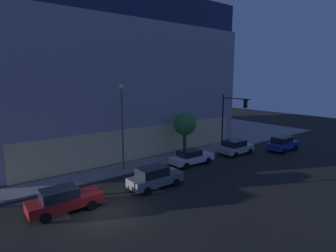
{
  "coord_description": "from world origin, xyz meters",
  "views": [
    {
      "loc": [
        -7.05,
        -15.84,
        8.76
      ],
      "look_at": [
        8.38,
        4.3,
        4.4
      ],
      "focal_mm": 29.56,
      "sensor_mm": 36.0,
      "label": 1
    }
  ],
  "objects_px": {
    "car_grey": "(155,177)",
    "car_blue": "(283,144)",
    "car_silver": "(236,147)",
    "car_white": "(191,157)",
    "sidewalk_tree": "(185,125)",
    "car_red": "(64,200)",
    "traffic_light_far_corner": "(230,114)",
    "street_lamp_sidewalk": "(122,117)",
    "modern_building": "(91,77)"
  },
  "relations": [
    {
      "from": "street_lamp_sidewalk",
      "to": "car_grey",
      "type": "height_order",
      "value": "street_lamp_sidewalk"
    },
    {
      "from": "modern_building",
      "to": "street_lamp_sidewalk",
      "type": "height_order",
      "value": "modern_building"
    },
    {
      "from": "car_red",
      "to": "car_white",
      "type": "relative_size",
      "value": 0.99
    },
    {
      "from": "traffic_light_far_corner",
      "to": "street_lamp_sidewalk",
      "type": "xyz_separation_m",
      "value": [
        -13.32,
        1.65,
        0.58
      ]
    },
    {
      "from": "sidewalk_tree",
      "to": "car_blue",
      "type": "distance_m",
      "value": 12.86
    },
    {
      "from": "modern_building",
      "to": "street_lamp_sidewalk",
      "type": "distance_m",
      "value": 16.75
    },
    {
      "from": "traffic_light_far_corner",
      "to": "car_red",
      "type": "relative_size",
      "value": 1.42
    },
    {
      "from": "car_silver",
      "to": "car_grey",
      "type": "bearing_deg",
      "value": -169.4
    },
    {
      "from": "car_grey",
      "to": "car_blue",
      "type": "xyz_separation_m",
      "value": [
        19.07,
        -0.0,
        0.03
      ]
    },
    {
      "from": "sidewalk_tree",
      "to": "car_blue",
      "type": "bearing_deg",
      "value": -24.17
    },
    {
      "from": "sidewalk_tree",
      "to": "car_silver",
      "type": "bearing_deg",
      "value": -25.34
    },
    {
      "from": "modern_building",
      "to": "car_white",
      "type": "distance_m",
      "value": 20.31
    },
    {
      "from": "sidewalk_tree",
      "to": "car_silver",
      "type": "distance_m",
      "value": 6.84
    },
    {
      "from": "traffic_light_far_corner",
      "to": "car_silver",
      "type": "xyz_separation_m",
      "value": [
        -0.01,
        -1.03,
        -3.75
      ]
    },
    {
      "from": "car_white",
      "to": "sidewalk_tree",
      "type": "bearing_deg",
      "value": 64.18
    },
    {
      "from": "traffic_light_far_corner",
      "to": "car_red",
      "type": "bearing_deg",
      "value": -171.0
    },
    {
      "from": "street_lamp_sidewalk",
      "to": "modern_building",
      "type": "bearing_deg",
      "value": 77.17
    },
    {
      "from": "street_lamp_sidewalk",
      "to": "car_red",
      "type": "xyz_separation_m",
      "value": [
        -7.1,
        -4.88,
        -4.37
      ]
    },
    {
      "from": "car_red",
      "to": "car_grey",
      "type": "bearing_deg",
      "value": -2.2
    },
    {
      "from": "car_blue",
      "to": "car_white",
      "type": "bearing_deg",
      "value": 167.93
    },
    {
      "from": "modern_building",
      "to": "sidewalk_tree",
      "type": "xyz_separation_m",
      "value": [
        4.07,
        -15.93,
        -5.25
      ]
    },
    {
      "from": "car_silver",
      "to": "car_blue",
      "type": "bearing_deg",
      "value": -23.01
    },
    {
      "from": "car_red",
      "to": "car_white",
      "type": "xyz_separation_m",
      "value": [
        13.61,
        2.42,
        -0.04
      ]
    },
    {
      "from": "car_white",
      "to": "car_silver",
      "type": "height_order",
      "value": "car_silver"
    },
    {
      "from": "traffic_light_far_corner",
      "to": "car_grey",
      "type": "bearing_deg",
      "value": -165.16
    },
    {
      "from": "car_blue",
      "to": "traffic_light_far_corner",
      "type": "bearing_deg",
      "value": 148.94
    },
    {
      "from": "street_lamp_sidewalk",
      "to": "car_silver",
      "type": "xyz_separation_m",
      "value": [
        13.31,
        -2.68,
        -4.33
      ]
    },
    {
      "from": "sidewalk_tree",
      "to": "car_blue",
      "type": "xyz_separation_m",
      "value": [
        11.45,
        -5.14,
        -2.83
      ]
    },
    {
      "from": "car_red",
      "to": "car_grey",
      "type": "xyz_separation_m",
      "value": [
        7.17,
        -0.28,
        0.04
      ]
    },
    {
      "from": "modern_building",
      "to": "sidewalk_tree",
      "type": "distance_m",
      "value": 17.26
    },
    {
      "from": "car_blue",
      "to": "car_silver",
      "type": "bearing_deg",
      "value": 156.99
    },
    {
      "from": "modern_building",
      "to": "car_blue",
      "type": "relative_size",
      "value": 6.55
    },
    {
      "from": "car_grey",
      "to": "car_blue",
      "type": "height_order",
      "value": "car_blue"
    },
    {
      "from": "sidewalk_tree",
      "to": "car_grey",
      "type": "distance_m",
      "value": 9.62
    },
    {
      "from": "street_lamp_sidewalk",
      "to": "car_white",
      "type": "relative_size",
      "value": 1.68
    },
    {
      "from": "car_silver",
      "to": "car_red",
      "type": "bearing_deg",
      "value": -173.85
    },
    {
      "from": "sidewalk_tree",
      "to": "car_grey",
      "type": "height_order",
      "value": "sidewalk_tree"
    },
    {
      "from": "street_lamp_sidewalk",
      "to": "sidewalk_tree",
      "type": "bearing_deg",
      "value": -0.13
    },
    {
      "from": "traffic_light_far_corner",
      "to": "car_blue",
      "type": "xyz_separation_m",
      "value": [
        5.83,
        -3.51,
        -3.72
      ]
    },
    {
      "from": "car_white",
      "to": "car_silver",
      "type": "relative_size",
      "value": 1.14
    },
    {
      "from": "traffic_light_far_corner",
      "to": "car_silver",
      "type": "bearing_deg",
      "value": -90.38
    },
    {
      "from": "street_lamp_sidewalk",
      "to": "car_silver",
      "type": "height_order",
      "value": "street_lamp_sidewalk"
    },
    {
      "from": "modern_building",
      "to": "sidewalk_tree",
      "type": "bearing_deg",
      "value": -75.68
    },
    {
      "from": "modern_building",
      "to": "car_red",
      "type": "relative_size",
      "value": 6.21
    },
    {
      "from": "sidewalk_tree",
      "to": "car_white",
      "type": "distance_m",
      "value": 3.99
    },
    {
      "from": "car_red",
      "to": "car_silver",
      "type": "bearing_deg",
      "value": 6.15
    },
    {
      "from": "traffic_light_far_corner",
      "to": "street_lamp_sidewalk",
      "type": "height_order",
      "value": "street_lamp_sidewalk"
    },
    {
      "from": "traffic_light_far_corner",
      "to": "sidewalk_tree",
      "type": "xyz_separation_m",
      "value": [
        -5.62,
        1.63,
        -0.9
      ]
    },
    {
      "from": "street_lamp_sidewalk",
      "to": "car_grey",
      "type": "xyz_separation_m",
      "value": [
        0.08,
        -5.15,
        -4.33
      ]
    },
    {
      "from": "sidewalk_tree",
      "to": "car_silver",
      "type": "relative_size",
      "value": 1.16
    }
  ]
}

